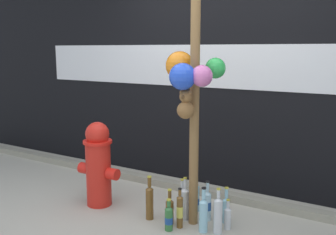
{
  "coord_description": "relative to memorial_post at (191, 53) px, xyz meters",
  "views": [
    {
      "loc": [
        1.72,
        -2.54,
        1.6
      ],
      "look_at": [
        -0.06,
        0.44,
        0.97
      ],
      "focal_mm": 40.82,
      "sensor_mm": 36.0,
      "label": 1
    }
  ],
  "objects": [
    {
      "name": "memorial_post",
      "position": [
        0.0,
        0.0,
        0.0
      ],
      "size": [
        0.57,
        0.53,
        2.71
      ],
      "color": "olive",
      "rests_on": "ground_plane"
    },
    {
      "name": "bottle_10",
      "position": [
        0.29,
        0.18,
        -1.42
      ],
      "size": [
        0.06,
        0.06,
        0.35
      ],
      "color": "#93CCE0",
      "rests_on": "ground_plane"
    },
    {
      "name": "bottle_7",
      "position": [
        0.35,
        0.06,
        -1.44
      ],
      "size": [
        0.06,
        0.06,
        0.28
      ],
      "color": "silver",
      "rests_on": "ground_plane"
    },
    {
      "name": "curb_strip",
      "position": [
        -0.19,
        0.7,
        -1.52
      ],
      "size": [
        8.0,
        0.12,
        0.08
      ],
      "primitive_type": "cube",
      "color": "gray",
      "rests_on": "ground_plane"
    },
    {
      "name": "bottle_6",
      "position": [
        -0.37,
        -0.12,
        -1.38
      ],
      "size": [
        0.07,
        0.07,
        0.43
      ],
      "color": "brown",
      "rests_on": "ground_plane"
    },
    {
      "name": "bottle_1",
      "position": [
        -0.07,
        0.27,
        -1.42
      ],
      "size": [
        0.07,
        0.07,
        0.35
      ],
      "color": "#93CCE0",
      "rests_on": "ground_plane"
    },
    {
      "name": "bottle_4",
      "position": [
        -0.15,
        -0.11,
        -1.42
      ],
      "size": [
        0.07,
        0.07,
        0.34
      ],
      "color": "brown",
      "rests_on": "ground_plane"
    },
    {
      "name": "bottle_0",
      "position": [
        -0.07,
        0.04,
        -1.39
      ],
      "size": [
        0.08,
        0.08,
        0.42
      ],
      "color": "silver",
      "rests_on": "ground_plane"
    },
    {
      "name": "bottle_2",
      "position": [
        -0.09,
        -0.23,
        -1.44
      ],
      "size": [
        0.07,
        0.07,
        0.29
      ],
      "color": "#337038",
      "rests_on": "ground_plane"
    },
    {
      "name": "building_wall",
      "position": [
        -0.19,
        1.14,
        0.02
      ],
      "size": [
        10.0,
        0.21,
        3.15
      ],
      "color": "black",
      "rests_on": "ground_plane"
    },
    {
      "name": "bottle_8",
      "position": [
        -0.19,
        0.19,
        -1.42
      ],
      "size": [
        0.08,
        0.08,
        0.33
      ],
      "color": "silver",
      "rests_on": "ground_plane"
    },
    {
      "name": "fire_hydrant",
      "position": [
        -1.01,
        -0.1,
        -1.12
      ],
      "size": [
        0.48,
        0.29,
        0.87
      ],
      "color": "red",
      "rests_on": "ground_plane"
    },
    {
      "name": "bottle_5",
      "position": [
        -0.04,
        -0.13,
        -1.4
      ],
      "size": [
        0.06,
        0.06,
        0.37
      ],
      "color": "brown",
      "rests_on": "ground_plane"
    },
    {
      "name": "bottle_11",
      "position": [
        0.11,
        0.14,
        -1.41
      ],
      "size": [
        0.08,
        0.08,
        0.38
      ],
      "color": "#B2DBEA",
      "rests_on": "ground_plane"
    },
    {
      "name": "bottle_3",
      "position": [
        0.3,
        -0.05,
        -1.38
      ],
      "size": [
        0.08,
        0.08,
        0.41
      ],
      "color": "silver",
      "rests_on": "ground_plane"
    },
    {
      "name": "bottle_9",
      "position": [
        0.18,
        -0.09,
        -1.39
      ],
      "size": [
        0.08,
        0.08,
        0.41
      ],
      "color": "#93CCE0",
      "rests_on": "ground_plane"
    }
  ]
}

